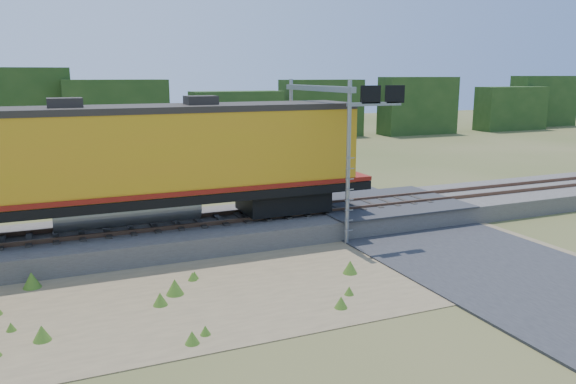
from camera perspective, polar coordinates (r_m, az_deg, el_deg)
name	(u,v)px	position (r m, az deg, el deg)	size (l,w,h in m)	color
ground	(299,283)	(18.60, 1.12, -9.25)	(140.00, 140.00, 0.00)	#475123
ballast	(240,227)	(23.79, -4.85, -3.53)	(70.00, 5.00, 0.80)	slate
rails	(240,216)	(23.67, -4.87, -2.41)	(70.00, 1.54, 0.16)	brown
dirt_shoulder	(236,286)	(18.36, -5.31, -9.54)	(26.00, 8.00, 0.03)	#8C7754
road	(456,249)	(22.76, 16.67, -5.53)	(7.00, 66.00, 0.86)	#38383A
tree_line_north	(130,114)	(54.39, -15.75, 7.60)	(130.00, 3.00, 6.50)	#1E3B15
weed_clumps	(193,299)	(17.64, -9.62, -10.63)	(15.00, 6.20, 0.56)	#487320
locomotive	(118,161)	(22.16, -16.91, 3.04)	(19.92, 3.04, 5.14)	black
signal_gantry	(331,118)	(23.93, 4.35, 7.53)	(2.57, 6.20, 6.49)	gray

